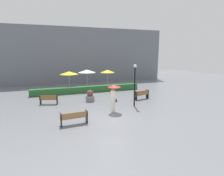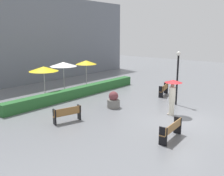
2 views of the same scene
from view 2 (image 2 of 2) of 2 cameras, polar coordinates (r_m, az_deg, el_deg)
ground_plane at (r=14.93m, az=15.49°, el=-6.93°), size 60.00×60.00×0.00m
bench_far_left at (r=14.13m, az=-9.98°, el=-5.63°), size 1.60×0.73×0.85m
bench_far_right at (r=20.13m, az=11.61°, el=-0.20°), size 1.69×0.72×0.87m
bench_near_left at (r=12.07m, az=13.22°, el=-8.97°), size 1.78×0.48×0.84m
pedestrian_with_umbrella at (r=15.31m, az=13.44°, el=-0.89°), size 1.03×1.03×2.11m
planter_pot at (r=16.53m, az=0.34°, el=-2.86°), size 0.83×0.83×1.09m
lamp_post at (r=17.41m, az=14.51°, el=3.46°), size 0.28×0.28×3.61m
patio_umbrella_yellow at (r=19.39m, az=-15.08°, el=4.16°), size 2.15×2.15×2.36m
patio_umbrella_white at (r=21.12m, az=-10.86°, el=5.27°), size 2.19×2.19×2.45m
patio_umbrella_yellow_far at (r=23.19m, az=-5.84°, el=5.74°), size 1.90×1.90×2.33m
hedge_strip at (r=19.58m, az=-7.43°, el=-0.86°), size 12.51×0.70×0.73m
building_facade at (r=25.21m, az=-19.68°, el=10.17°), size 28.00×1.20×8.28m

